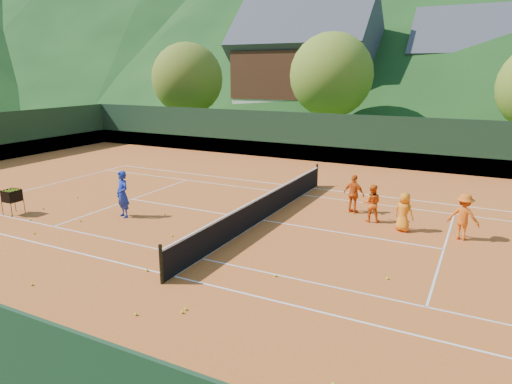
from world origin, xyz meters
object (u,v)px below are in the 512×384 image
at_px(student_c, 404,212).
at_px(tennis_net, 262,207).
at_px(coach, 123,194).
at_px(student_b, 354,194).
at_px(chalet_mid, 481,77).
at_px(student_d, 464,217).
at_px(student_a, 372,203).
at_px(ball_hopper, 12,196).
at_px(chalet_left, 306,70).

relative_size(student_c, tennis_net, 0.11).
height_order(coach, student_b, coach).
xyz_separation_m(student_c, chalet_mid, (1.08, 32.82, 4.28)).
xyz_separation_m(coach, chalet_mid, (10.94, 36.06, 4.07)).
distance_m(student_b, student_d, 4.23).
xyz_separation_m(student_a, tennis_net, (-3.67, -1.72, -0.21)).
height_order(tennis_net, ball_hopper, tennis_net).
xyz_separation_m(student_c, student_d, (1.90, 0.06, 0.09)).
xyz_separation_m(coach, ball_hopper, (-4.05, -1.75, -0.16)).
xyz_separation_m(student_a, chalet_left, (-13.67, 28.28, 4.92)).
xyz_separation_m(student_a, student_c, (1.25, -0.54, -0.02)).
xyz_separation_m(ball_hopper, chalet_left, (-1.01, 33.81, 4.88)).
relative_size(tennis_net, chalet_mid, 0.95).
distance_m(student_d, tennis_net, 6.93).
bearing_deg(chalet_mid, tennis_net, -100.01).
relative_size(student_c, ball_hopper, 1.38).
height_order(student_a, student_d, student_d).
bearing_deg(student_d, coach, 24.28).
relative_size(student_c, student_d, 0.88).
relative_size(ball_hopper, chalet_left, 0.07).
xyz_separation_m(tennis_net, ball_hopper, (-8.99, -3.81, 0.25)).
bearing_deg(student_b, tennis_net, 57.61).
bearing_deg(coach, student_c, 37.87).
bearing_deg(student_c, tennis_net, 32.12).
bearing_deg(coach, student_d, 35.34).
bearing_deg(chalet_mid, chalet_left, -165.96).
bearing_deg(ball_hopper, chalet_mid, 68.37).
distance_m(student_c, chalet_mid, 33.11).
bearing_deg(chalet_mid, student_b, -95.84).
xyz_separation_m(coach, student_d, (11.76, 3.30, -0.12)).
bearing_deg(tennis_net, student_c, 13.49).
distance_m(student_a, student_b, 1.19).
bearing_deg(ball_hopper, tennis_net, 22.96).
relative_size(student_d, chalet_mid, 0.12).
height_order(student_a, ball_hopper, student_a).
height_order(student_c, student_d, student_d).
height_order(coach, chalet_left, chalet_left).
relative_size(student_c, chalet_left, 0.10).
relative_size(student_b, student_c, 1.11).
xyz_separation_m(coach, student_b, (7.72, 4.57, -0.14)).
bearing_deg(student_d, tennis_net, 18.90).
bearing_deg(student_a, tennis_net, 13.25).
xyz_separation_m(coach, chalet_left, (-5.06, 32.06, 4.72)).
height_order(coach, chalet_mid, chalet_mid).
bearing_deg(ball_hopper, coach, 23.37).
distance_m(coach, chalet_left, 32.80).
relative_size(coach, chalet_left, 0.13).
relative_size(student_a, chalet_left, 0.10).
xyz_separation_m(student_d, chalet_left, (-16.82, 28.76, 4.84)).
height_order(student_c, chalet_left, chalet_left).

